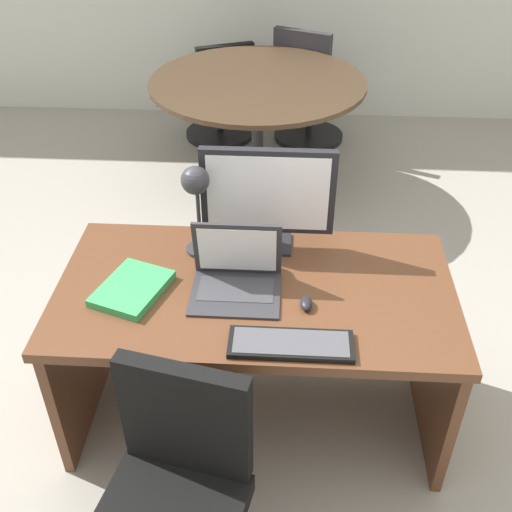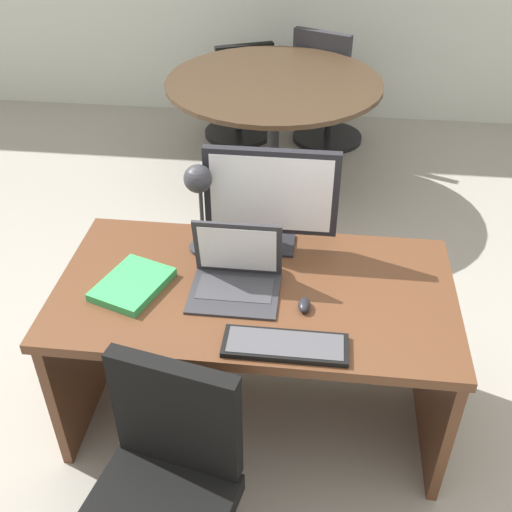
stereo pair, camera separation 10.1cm
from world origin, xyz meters
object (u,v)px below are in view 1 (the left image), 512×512
Objects in this scene: meeting_chair_far at (221,100)px; laptop at (237,268)px; book at (132,289)px; meeting_table at (257,109)px; monitor at (268,195)px; keyboard at (291,344)px; desk at (256,319)px; mouse at (306,303)px; desk_lamp at (196,192)px; meeting_chair_near at (308,97)px.

laptop is at bearing -82.34° from meeting_chair_far.
meeting_table is (0.35, 2.04, -0.13)m from book.
monitor reaches higher than keyboard.
laptop reaches higher than desk.
laptop is 0.24× the size of meeting_table.
desk is 0.44m from keyboard.
keyboard is 2.32m from meeting_table.
desk is 0.33m from mouse.
desk_lamp is (-0.43, 0.31, 0.28)m from mouse.
monitor is 0.65m from keyboard.
book is (-0.50, -0.34, -0.23)m from monitor.
desk is 1.95m from meeting_table.
desk is 1.88× the size of meeting_chair_far.
meeting_table is (0.13, 1.78, -0.41)m from desk_lamp.
monitor is at bearing -85.28° from meeting_table.
meeting_chair_near is 0.69m from meeting_chair_far.
laptop is 0.40m from book.
meeting_chair_far is (-0.21, 2.61, -0.70)m from desk_lamp.
book reaches higher than keyboard.
mouse is 0.09× the size of meeting_chair_near.
meeting_table is at bearing 91.07° from laptop.
monitor is at bearing 68.86° from laptop.
meeting_chair_near is at bearing 89.13° from mouse.
desk_lamp is 1.17× the size of book.
laptop is 0.36× the size of meeting_chair_near.
desk_lamp is at bearing 144.79° from mouse.
monitor reaches higher than desk_lamp.
desk is 1.10× the size of meeting_table.
desk is at bearing -80.80° from meeting_chair_far.
monitor is 0.64m from book.
desk_lamp is at bearing -100.41° from meeting_chair_near.
mouse is at bearing -4.05° from book.
meeting_chair_near reaches higher than meeting_chair_far.
monitor is 0.66× the size of meeting_chair_far.
mouse is at bearing 75.61° from keyboard.
laptop is 1.98m from meeting_table.
book is at bearing -103.76° from meeting_chair_near.
mouse is 2.12m from meeting_table.
book is at bearing 175.95° from mouse.
laptop is 4.22× the size of mouse.
meeting_chair_near is at bearing 85.08° from desk.
mouse is at bearing -37.03° from desk.
meeting_table is at bearing -67.65° from meeting_chair_far.
desk is 0.52m from book.
laptop is 0.33m from desk_lamp.
mouse is 2.93m from meeting_chair_near.
meeting_chair_far is (-0.59, 3.13, -0.41)m from keyboard.
monitor reaches higher than meeting_table.
meeting_chair_near is at bearing 83.68° from laptop.
meeting_chair_near is (0.24, 2.76, -0.15)m from desk.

